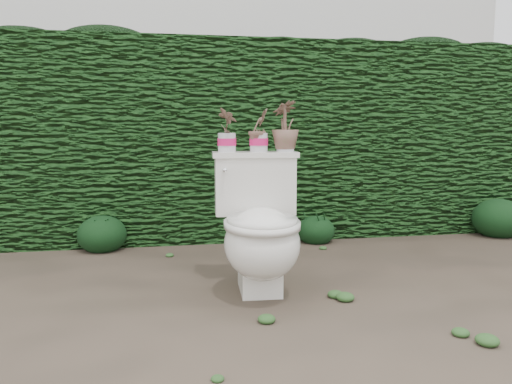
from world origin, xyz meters
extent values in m
plane|color=brown|center=(0.00, 0.00, 0.00)|extent=(60.00, 60.00, 0.00)
cube|color=#20501A|center=(0.00, 1.60, 0.80)|extent=(8.00, 1.00, 1.60)
cube|color=silver|center=(0.60, 6.00, 2.00)|extent=(8.00, 3.50, 4.00)
cube|color=silver|center=(0.21, -0.07, 0.10)|extent=(0.24, 0.31, 0.20)
ellipsoid|color=silver|center=(0.21, -0.17, 0.30)|extent=(0.44, 0.53, 0.39)
cube|color=silver|center=(0.23, 0.15, 0.57)|extent=(0.48, 0.20, 0.34)
cube|color=silver|center=(0.23, 0.15, 0.76)|extent=(0.51, 0.22, 0.03)
cylinder|color=silver|center=(0.04, 0.07, 0.68)|extent=(0.02, 0.06, 0.02)
sphere|color=silver|center=(0.03, 0.04, 0.68)|extent=(0.03, 0.03, 0.03)
imported|color=#317023|center=(0.06, 0.16, 0.90)|extent=(0.14, 0.15, 0.24)
imported|color=#317023|center=(0.25, 0.15, 0.89)|extent=(0.17, 0.16, 0.24)
imported|color=#317023|center=(0.41, 0.14, 0.92)|extent=(0.22, 0.22, 0.28)
ellipsoid|color=#123514|center=(-0.78, 1.07, 0.15)|extent=(0.36, 0.36, 0.29)
ellipsoid|color=#123514|center=(0.88, 1.04, 0.12)|extent=(0.30, 0.30, 0.24)
ellipsoid|color=#123514|center=(2.48, 1.00, 0.17)|extent=(0.43, 0.43, 0.34)
camera|label=1|loc=(-0.28, -2.74, 0.93)|focal=35.00mm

